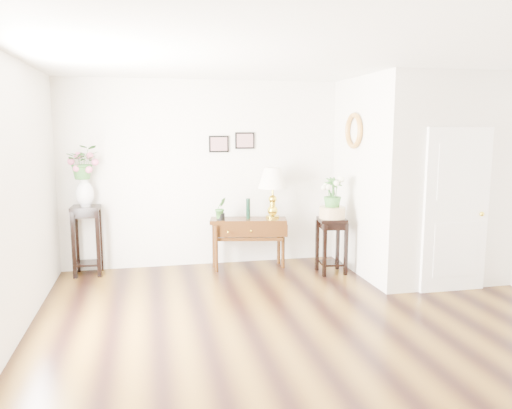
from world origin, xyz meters
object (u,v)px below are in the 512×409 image
object	(u,v)px
plant_stand_a	(87,241)
plant_stand_b	(331,246)
table_lamp	(273,195)
console_table	(248,243)

from	to	relation	value
plant_stand_a	plant_stand_b	world-z (taller)	plant_stand_a
table_lamp	plant_stand_a	world-z (taller)	table_lamp
plant_stand_b	table_lamp	bearing A→B (deg)	145.82
console_table	plant_stand_b	bearing A→B (deg)	-13.37
console_table	table_lamp	size ratio (longest dim) A/B	1.47
console_table	table_lamp	bearing A→B (deg)	11.09
table_lamp	console_table	bearing A→B (deg)	180.00
plant_stand_a	plant_stand_b	size ratio (longest dim) A/B	1.23
table_lamp	plant_stand_b	size ratio (longest dim) A/B	0.95
console_table	plant_stand_b	world-z (taller)	plant_stand_b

